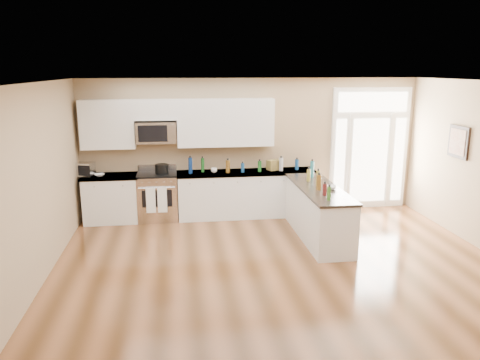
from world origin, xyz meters
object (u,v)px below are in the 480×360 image
object	(u,v)px
peninsula_cabinet	(318,214)
kitchen_range	(158,196)
stockpot	(162,168)
toaster_oven	(85,169)

from	to	relation	value
peninsula_cabinet	kitchen_range	bearing A→B (deg)	153.41
peninsula_cabinet	stockpot	world-z (taller)	stockpot
kitchen_range	toaster_oven	bearing A→B (deg)	179.79
stockpot	toaster_oven	xyz separation A→B (m)	(-1.47, 0.00, 0.02)
peninsula_cabinet	toaster_oven	size ratio (longest dim) A/B	7.36
peninsula_cabinet	stockpot	bearing A→B (deg)	152.59
kitchen_range	toaster_oven	size ratio (longest dim) A/B	3.42
peninsula_cabinet	stockpot	distance (m)	3.21
kitchen_range	toaster_oven	xyz separation A→B (m)	(-1.37, 0.01, 0.60)
kitchen_range	toaster_oven	world-z (taller)	toaster_oven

